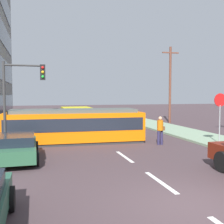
% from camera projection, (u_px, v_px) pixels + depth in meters
% --- Properties ---
extents(ground_plane, '(120.00, 120.00, 0.00)m').
position_uv_depth(ground_plane, '(105.00, 143.00, 17.17)').
color(ground_plane, '#453539').
extents(lane_stripe_1, '(0.16, 2.40, 0.01)m').
position_uv_depth(lane_stripe_1, '(160.00, 182.00, 9.46)').
color(lane_stripe_1, silver).
rests_on(lane_stripe_1, ground).
extents(lane_stripe_2, '(0.16, 2.40, 0.01)m').
position_uv_depth(lane_stripe_2, '(124.00, 157.00, 13.32)').
color(lane_stripe_2, silver).
rests_on(lane_stripe_2, ground).
extents(lane_stripe_3, '(0.16, 2.40, 0.01)m').
position_uv_depth(lane_stripe_3, '(86.00, 130.00, 23.52)').
color(lane_stripe_3, silver).
rests_on(lane_stripe_3, ground).
extents(lane_stripe_4, '(0.16, 2.40, 0.01)m').
position_uv_depth(lane_stripe_4, '(76.00, 123.00, 29.30)').
color(lane_stripe_4, silver).
rests_on(lane_stripe_4, ground).
extents(streetcar_tram, '(8.44, 2.79, 2.06)m').
position_uv_depth(streetcar_tram, '(74.00, 125.00, 17.20)').
color(streetcar_tram, orange).
rests_on(streetcar_tram, ground).
extents(city_bus, '(2.55, 5.27, 1.79)m').
position_uv_depth(city_bus, '(78.00, 117.00, 24.42)').
color(city_bus, gold).
rests_on(city_bus, ground).
extents(pedestrian_crossing, '(0.50, 0.36, 1.67)m').
position_uv_depth(pedestrian_crossing, '(160.00, 129.00, 16.44)').
color(pedestrian_crossing, '#2B2648').
rests_on(pedestrian_crossing, ground).
extents(parked_sedan_mid, '(2.05, 4.07, 1.19)m').
position_uv_depth(parked_sedan_mid, '(15.00, 147.00, 12.44)').
color(parked_sedan_mid, '#2D5D3F').
rests_on(parked_sedan_mid, ground).
extents(parked_sedan_far, '(2.17, 4.11, 1.19)m').
position_uv_depth(parked_sedan_far, '(24.00, 127.00, 20.24)').
color(parked_sedan_far, black).
rests_on(parked_sedan_far, ground).
extents(stop_sign, '(0.76, 0.07, 2.88)m').
position_uv_depth(stop_sign, '(220.00, 108.00, 16.07)').
color(stop_sign, gray).
rests_on(stop_sign, sidewalk_curb_right).
extents(traffic_light_mast, '(2.23, 0.33, 4.72)m').
position_uv_depth(traffic_light_mast, '(21.00, 88.00, 15.17)').
color(traffic_light_mast, '#333333').
rests_on(traffic_light_mast, ground).
extents(utility_pole_mid, '(1.80, 0.24, 7.80)m').
position_uv_depth(utility_pole_mid, '(170.00, 83.00, 28.75)').
color(utility_pole_mid, brown).
rests_on(utility_pole_mid, ground).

